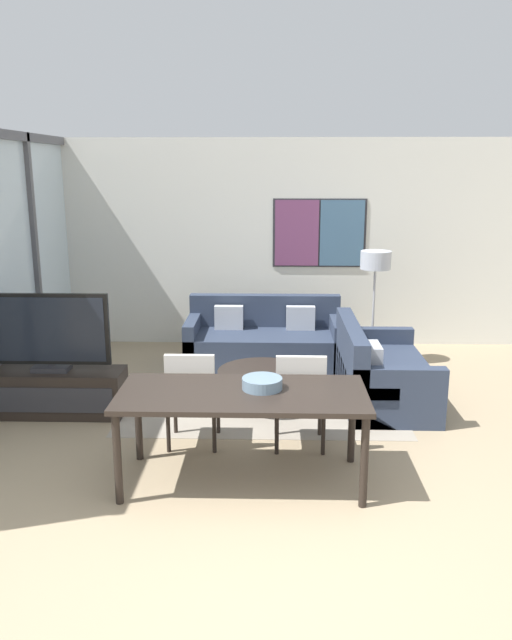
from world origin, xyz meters
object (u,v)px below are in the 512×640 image
at_px(tv_console, 54,392).
at_px(television, 49,333).
at_px(dining_chair_left, 192,392).
at_px(sofa_main, 264,342).
at_px(coffee_table, 263,379).
at_px(dining_chair_centre, 300,394).
at_px(fruit_bowl, 262,383).
at_px(floor_lamp, 375,268).
at_px(sofa_side, 377,375).
at_px(dining_table, 242,400).

bearing_deg(tv_console, television, 90.00).
bearing_deg(dining_chair_left, sofa_main, 76.11).
bearing_deg(dining_chair_left, coffee_table, 58.85).
distance_m(sofa_main, dining_chair_centre, 2.48).
bearing_deg(fruit_bowl, dining_chair_centre, 59.21).
relative_size(sofa_main, floor_lamp, 1.34).
distance_m(tv_console, sofa_main, 2.71).
bearing_deg(fruit_bowl, coffee_table, 90.79).
relative_size(sofa_main, fruit_bowl, 6.15).
bearing_deg(television, floor_lamp, 26.47).
xyz_separation_m(sofa_main, fruit_bowl, (0.02, -2.98, 0.52)).
distance_m(television, floor_lamp, 3.86).
xyz_separation_m(dining_chair_left, dining_chair_centre, (0.94, -0.02, 0.00)).
xyz_separation_m(sofa_side, floor_lamp, (0.14, 1.23, 0.95)).
relative_size(dining_chair_left, dining_chair_centre, 1.00).
distance_m(dining_table, fruit_bowl, 0.21).
bearing_deg(floor_lamp, coffee_table, -133.36).
xyz_separation_m(dining_chair_centre, fruit_bowl, (-0.32, -0.54, 0.29)).
bearing_deg(floor_lamp, sofa_side, -96.33).
relative_size(tv_console, sofa_side, 0.87).
bearing_deg(tv_console, sofa_side, 8.23).
bearing_deg(sofa_side, dining_table, 143.49).
distance_m(dining_chair_left, fruit_bowl, 0.88).
bearing_deg(tv_console, dining_chair_centre, -16.53).
bearing_deg(dining_chair_centre, tv_console, 163.47).
bearing_deg(coffee_table, dining_chair_centre, -71.30).
bearing_deg(sofa_main, dining_chair_centre, -82.04).
xyz_separation_m(tv_console, dining_chair_left, (1.49, -0.71, 0.28)).
xyz_separation_m(sofa_main, dining_table, (-0.13, -3.05, 0.40)).
bearing_deg(sofa_side, sofa_main, 44.22).
distance_m(coffee_table, fruit_bowl, 1.63).
relative_size(coffee_table, dining_chair_left, 1.05).
height_order(coffee_table, fruit_bowl, fruit_bowl).
distance_m(television, dining_chair_left, 1.68).
xyz_separation_m(television, dining_chair_centre, (2.43, -0.72, -0.34)).
height_order(tv_console, sofa_side, sofa_side).
height_order(dining_chair_left, dining_chair_centre, same).
relative_size(television, floor_lamp, 0.84).
bearing_deg(dining_table, sofa_side, 53.49).
distance_m(tv_console, floor_lamp, 3.97).
xyz_separation_m(tv_console, sofa_side, (3.30, 0.48, 0.05)).
distance_m(tv_console, fruit_bowl, 2.52).
bearing_deg(dining_chair_left, dining_chair_centre, -0.97).
relative_size(sofa_main, dining_table, 1.01).
relative_size(dining_table, dining_chair_centre, 2.15).
bearing_deg(dining_chair_centre, fruit_bowl, -120.79).
height_order(fruit_bowl, floor_lamp, floor_lamp).
distance_m(dining_chair_left, dining_chair_centre, 0.94).
height_order(tv_console, floor_lamp, floor_lamp).
bearing_deg(television, tv_console, -90.00).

